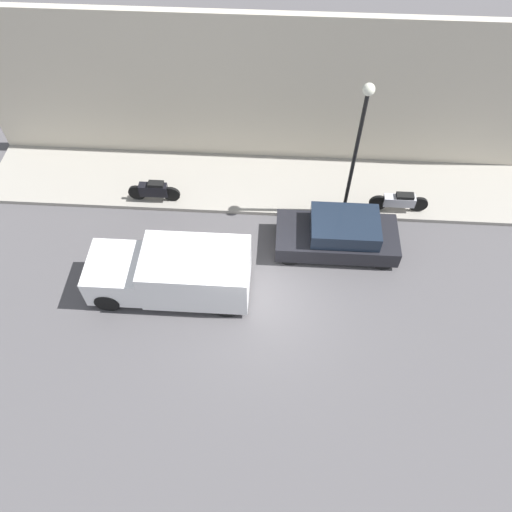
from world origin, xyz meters
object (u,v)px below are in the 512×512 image
Objects in this scene: delivery_van at (172,273)px; motorcycle_black at (154,190)px; scooter_silver at (399,201)px; parked_car at (339,235)px; streetlamp at (359,135)px.

delivery_van is 2.66× the size of motorcycle_black.
motorcycle_black is 0.91× the size of scooter_silver.
motorcycle_black is 8.33m from scooter_silver.
parked_car is 2.67m from scooter_silver.
streetlamp is (-0.15, -6.50, 2.85)m from motorcycle_black.
parked_car is 0.77× the size of streetlamp.
motorcycle_black is at bearing 88.64° from streetlamp.
parked_car is at bearing 169.22° from streetlamp.
scooter_silver is at bearing -63.26° from delivery_van.
motorcycle_black is 7.10m from streetlamp.
delivery_van is at bearing -160.78° from motorcycle_black.
scooter_silver is at bearing -52.19° from parked_car.
delivery_van is 7.95m from scooter_silver.
scooter_silver is at bearing -89.92° from motorcycle_black.
parked_car reaches higher than motorcycle_black.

